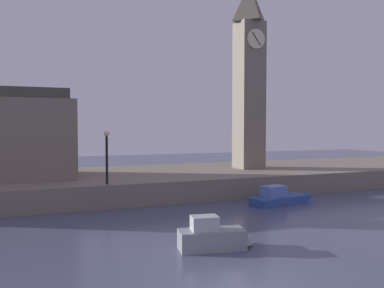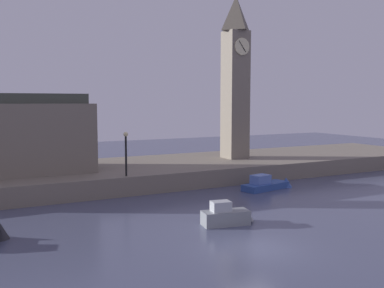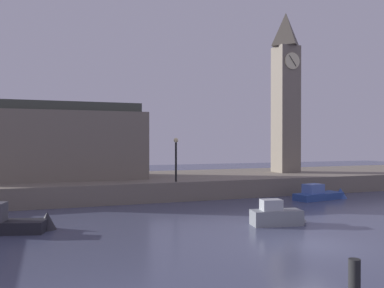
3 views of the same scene
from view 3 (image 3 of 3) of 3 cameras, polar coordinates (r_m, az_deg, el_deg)
The scene contains 8 objects.
ground_plane at distance 19.47m, azimuth 16.20°, elevation -13.52°, with size 120.00×120.00×0.00m, color #474C66.
far_embankment at distance 37.21m, azimuth -2.28°, elevation -5.61°, with size 70.00×12.00×1.50m, color slate.
clock_tower at distance 42.31m, azimuth 13.12°, elevation 7.49°, with size 2.39×2.43×16.17m.
parliament_hall at distance 35.39m, azimuth -19.22°, elevation 0.42°, with size 14.46×5.81×10.64m.
streetlamp at distance 31.39m, azimuth -2.28°, elevation -1.41°, with size 0.36×0.36×3.42m.
boat_cruiser_grey at distance 23.35m, azimuth 12.30°, elevation -9.83°, with size 3.45×1.58×1.45m.
boat_barge_dark at distance 23.06m, azimuth -24.75°, elevation -10.07°, with size 5.64×2.59×1.82m.
boat_tour_blue at distance 34.27m, azimuth 18.21°, elevation -6.78°, with size 5.18×2.30×1.50m.
Camera 3 is at (-11.10, -15.29, 4.71)m, focal length 37.71 mm.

